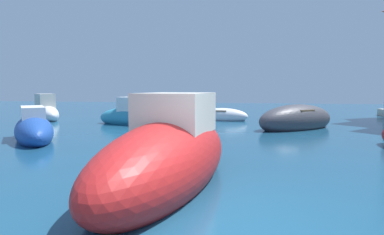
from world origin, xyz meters
The scene contains 8 objects.
ground centered at (0.00, 0.00, 0.00)m, with size 80.00×80.00×0.00m, color navy.
moored_boat_0 centered at (-1.87, 9.00, 0.43)m, with size 2.74×4.20×1.84m.
moored_boat_2 centered at (-6.24, 12.77, 0.48)m, with size 4.18×2.13×1.83m.
moored_boat_3 centered at (2.78, 12.37, 0.45)m, with size 4.84×4.63×1.60m.
moored_boat_4 centered at (-1.26, 2.18, 0.59)m, with size 2.62×6.40×2.35m.
moored_boat_5 centered at (-12.81, 14.33, 0.48)m, with size 4.19×3.97×1.99m.
moored_boat_6 centered at (-8.01, 6.80, 0.42)m, with size 3.89×4.34×1.60m.
moored_boat_7 centered at (-1.29, 15.88, 0.28)m, with size 3.37×1.48×1.02m.
Camera 1 is at (0.45, -4.53, 2.06)m, focal length 30.01 mm.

